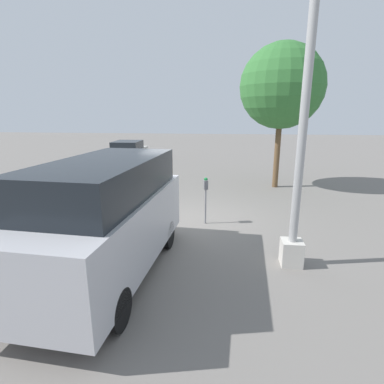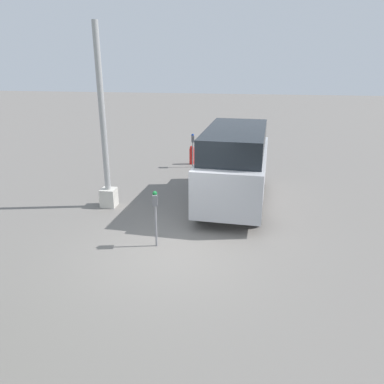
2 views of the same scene
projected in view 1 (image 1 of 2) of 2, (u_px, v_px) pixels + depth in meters
ground_plane at (193, 221)px, 9.08m from camera, size 80.00×80.00×0.00m
parking_meter_near at (206, 190)px, 8.64m from camera, size 0.22×0.15×1.39m
lamp_post at (297, 187)px, 6.04m from camera, size 0.44×0.44×5.18m
parked_van at (107, 216)px, 5.79m from camera, size 4.79×2.10×2.33m
car_distant at (128, 151)px, 19.85m from camera, size 4.02×1.99×1.41m
street_tree at (282, 87)px, 12.24m from camera, size 3.43×3.43×5.95m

